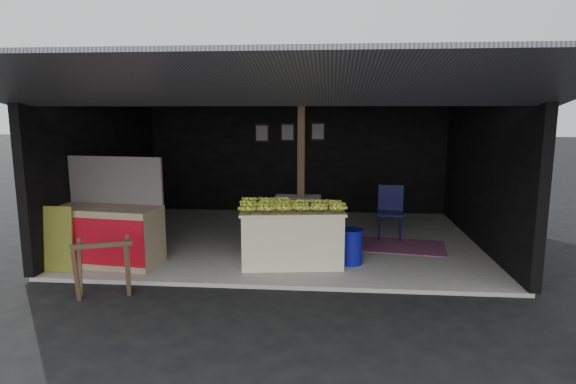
# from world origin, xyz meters

# --- Properties ---
(ground) EXTENTS (80.00, 80.00, 0.00)m
(ground) POSITION_xyz_m (0.00, 0.00, 0.00)
(ground) COLOR black
(ground) RESTS_ON ground
(concrete_slab) EXTENTS (7.00, 5.00, 0.06)m
(concrete_slab) POSITION_xyz_m (0.00, 2.50, 0.03)
(concrete_slab) COLOR gray
(concrete_slab) RESTS_ON ground
(shophouse) EXTENTS (7.40, 7.29, 3.02)m
(shophouse) POSITION_xyz_m (0.00, 2.82, 2.10)
(shophouse) COLOR black
(shophouse) RESTS_ON ground
(banana_table) EXTENTS (1.69, 1.17, 0.87)m
(banana_table) POSITION_xyz_m (0.21, 1.02, 0.50)
(banana_table) COLOR silver
(banana_table) RESTS_ON concrete_slab
(banana_pile) EXTENTS (1.56, 1.06, 0.17)m
(banana_pile) POSITION_xyz_m (0.21, 1.02, 1.02)
(banana_pile) COLOR yellow
(banana_pile) RESTS_ON banana_table
(white_crate) EXTENTS (0.81, 0.56, 0.89)m
(white_crate) POSITION_xyz_m (0.24, 1.94, 0.50)
(white_crate) COLOR white
(white_crate) RESTS_ON concrete_slab
(neighbor_stall) EXTENTS (1.68, 0.90, 1.66)m
(neighbor_stall) POSITION_xyz_m (-2.64, 0.74, 0.56)
(neighbor_stall) COLOR #998466
(neighbor_stall) RESTS_ON concrete_slab
(green_signboard) EXTENTS (0.65, 0.15, 0.98)m
(green_signboard) POSITION_xyz_m (-3.32, 0.33, 0.55)
(green_signboard) COLOR black
(green_signboard) RESTS_ON concrete_slab
(sawhorse) EXTENTS (0.85, 0.85, 0.74)m
(sawhorse) POSITION_xyz_m (-2.14, -0.46, 0.47)
(sawhorse) COLOR #4E3B27
(sawhorse) RESTS_ON ground
(water_barrel) EXTENTS (0.36, 0.36, 0.52)m
(water_barrel) POSITION_xyz_m (1.14, 1.06, 0.32)
(water_barrel) COLOR #0B0E80
(water_barrel) RESTS_ON concrete_slab
(plastic_chair) EXTENTS (0.51, 0.51, 0.98)m
(plastic_chair) POSITION_xyz_m (1.93, 2.72, 0.64)
(plastic_chair) COLOR #090933
(plastic_chair) RESTS_ON concrete_slab
(magenta_rug) EXTENTS (1.63, 1.21, 0.01)m
(magenta_rug) POSITION_xyz_m (2.07, 2.11, 0.07)
(magenta_rug) COLOR #65164D
(magenta_rug) RESTS_ON concrete_slab
(picture_frames) EXTENTS (1.62, 0.04, 0.46)m
(picture_frames) POSITION_xyz_m (-0.17, 4.89, 1.93)
(picture_frames) COLOR black
(picture_frames) RESTS_ON shophouse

